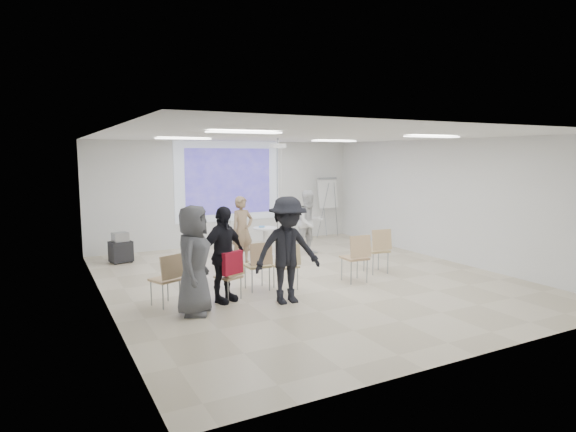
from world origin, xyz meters
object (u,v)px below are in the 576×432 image
chair_left_mid (231,273)px  audience_outer (194,254)px  player_right (310,219)px  chair_right_far (378,247)px  flipchart_easel (328,193)px  chair_right_inner (357,254)px  audience_left (223,248)px  chair_far_left (168,276)px  chair_left_inner (259,262)px  audience_mid (287,243)px  chair_center (287,263)px  player_left (242,226)px  av_cart (121,249)px  pedestal_table (265,240)px  laptop (257,263)px

chair_left_mid → audience_outer: bearing=-173.5°
player_right → chair_left_mid: (-3.31, -2.86, -0.44)m
chair_right_far → flipchart_easel: (1.56, 4.54, 0.81)m
chair_right_inner → audience_left: audience_left is taller
chair_far_left → chair_right_inner: size_ratio=0.92×
chair_left_mid → chair_left_inner: size_ratio=0.87×
audience_left → audience_mid: audience_mid is taller
chair_center → flipchart_easel: size_ratio=0.48×
player_left → av_cart: 3.05m
chair_left_mid → chair_right_far: (3.58, 0.32, 0.10)m
av_cart → player_left: bearing=-43.3°
pedestal_table → audience_outer: audience_outer is taller
chair_left_inner → audience_mid: 1.07m
chair_left_mid → av_cart: (-1.28, 4.12, -0.15)m
chair_far_left → laptop: 1.81m
chair_left_mid → chair_right_inner: 2.72m
pedestal_table → chair_right_inner: bearing=-80.0°
player_right → audience_mid: audience_mid is taller
player_right → chair_center: size_ratio=2.06×
chair_right_inner → av_cart: (-3.99, 4.20, -0.25)m
chair_right_inner → audience_left: size_ratio=0.51×
chair_left_inner → chair_right_far: (2.89, 0.00, 0.03)m
player_right → chair_left_inner: (-2.62, -2.53, -0.37)m
chair_left_inner → chair_right_far: bearing=1.5°
pedestal_table → player_left: size_ratio=0.45×
player_right → chair_left_mid: bearing=-142.1°
flipchart_easel → chair_far_left: bearing=-145.1°
laptop → pedestal_table: bearing=-116.7°
laptop → audience_mid: audience_mid is taller
player_left → audience_mid: (-0.46, -3.20, 0.15)m
chair_right_inner → laptop: bearing=170.2°
pedestal_table → audience_outer: bearing=-129.7°
chair_left_inner → audience_outer: 1.75m
chair_center → audience_outer: (-2.02, -0.55, 0.48)m
chair_center → chair_right_inner: (1.50, -0.20, 0.05)m
chair_right_far → av_cart: 6.17m
chair_left_inner → chair_right_inner: bearing=-9.8°
chair_left_mid → laptop: 0.82m
player_right → chair_right_inner: 3.02m
chair_far_left → laptop: (1.80, 0.25, -0.03)m
player_right → audience_outer: size_ratio=0.92×
player_left → chair_left_mid: player_left is taller
laptop → chair_far_left: bearing=9.4°
chair_left_mid → av_cart: size_ratio=1.13×
chair_left_mid → audience_left: bearing=169.6°
player_left → chair_far_left: 3.41m
audience_left → audience_outer: 0.77m
chair_left_inner → pedestal_table: bearing=64.1°
chair_left_inner → audience_outer: audience_outer is taller
chair_right_far → laptop: size_ratio=2.86×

